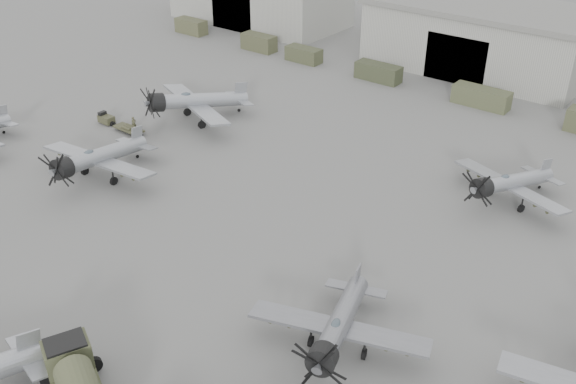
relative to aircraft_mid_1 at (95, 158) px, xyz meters
name	(u,v)px	position (x,y,z in m)	size (l,w,h in m)	color
ground	(103,305)	(14.86, -11.11, -2.27)	(220.00, 220.00, 0.00)	#555552
hangar_center	(479,37)	(14.86, 50.85, 2.10)	(29.00, 14.80, 8.70)	#98998F
support_truck_0	(191,26)	(-27.10, 38.89, -1.16)	(5.23, 2.20, 2.22)	#44452D
support_truck_1	(259,42)	(-13.22, 38.89, -1.11)	(5.25, 2.20, 2.31)	#3E402A
support_truck_2	(304,55)	(-5.09, 38.89, -1.28)	(5.08, 2.20, 1.99)	#3A3E29
support_truck_3	(378,72)	(6.87, 38.89, -1.20)	(6.01, 2.20, 2.14)	#343925
support_truck_4	(481,97)	(20.81, 38.89, -1.17)	(6.66, 2.20, 2.19)	#43482F
aircraft_mid_1	(95,158)	(0.00, 0.00, 0.00)	(12.54, 11.29, 4.99)	gray
aircraft_mid_2	(338,327)	(30.23, -4.89, -0.17)	(11.50, 10.36, 4.62)	gray
aircraft_far_0	(192,101)	(-2.51, 14.90, 0.17)	(13.24, 11.97, 5.36)	#969A9F
aircraft_far_1	(508,183)	(31.56, 19.24, -0.21)	(11.26, 10.15, 4.52)	#92959A
tug_trailer	(115,123)	(-8.27, 8.62, -1.78)	(6.50, 1.38, 1.31)	#393A26
ground_crew	(134,124)	(-5.94, 9.39, -1.50)	(0.56, 0.37, 1.54)	#42422B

